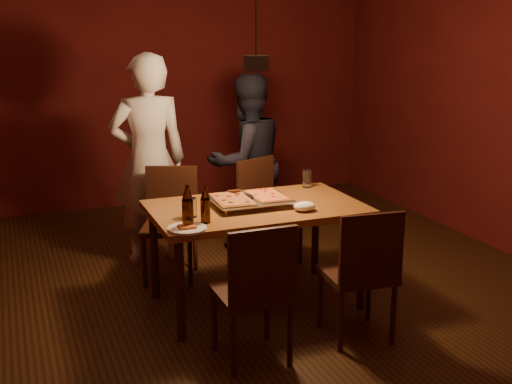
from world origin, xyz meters
name	(u,v)px	position (x,y,z in m)	size (l,w,h in m)	color
room_shell	(256,114)	(0.00, 0.00, 1.40)	(6.00, 6.00, 6.00)	#3D2410
dining_table	(256,215)	(-0.01, -0.02, 0.68)	(1.50, 0.90, 0.75)	#9C5C27
chair_far_left	(171,212)	(-0.45, 0.75, 0.54)	(0.55, 0.55, 0.49)	#38190F
chair_far_right	(264,201)	(0.38, 0.77, 0.54)	(0.55, 0.55, 0.49)	#38190F
chair_near_left	(256,282)	(-0.34, -0.86, 0.54)	(0.42, 0.42, 0.49)	#38190F
chair_near_right	(363,264)	(0.40, -0.83, 0.54)	(0.46, 0.46, 0.49)	#38190F
pizza_tray	(250,201)	(-0.04, 0.01, 0.77)	(0.55, 0.45, 0.05)	silver
pizza_meat	(232,199)	(-0.18, 0.00, 0.81)	(0.25, 0.39, 0.02)	maroon
pizza_cheese	(267,195)	(0.09, 0.01, 0.81)	(0.23, 0.36, 0.02)	gold
spatula	(247,196)	(-0.06, 0.03, 0.81)	(0.09, 0.24, 0.04)	silver
beer_bottle_a	(188,207)	(-0.60, -0.34, 0.89)	(0.07, 0.07, 0.28)	black
beer_bottle_b	(205,205)	(-0.47, -0.29, 0.87)	(0.06, 0.06, 0.24)	black
water_glass_left	(191,208)	(-0.52, -0.12, 0.81)	(0.08, 0.08, 0.13)	silver
water_glass_right	(307,179)	(0.56, 0.32, 0.82)	(0.07, 0.07, 0.14)	silver
plate_slice	(187,228)	(-0.62, -0.39, 0.76)	(0.25, 0.25, 0.03)	white
napkin	(304,206)	(0.25, -0.28, 0.78)	(0.16, 0.12, 0.07)	white
diner_white	(149,160)	(-0.52, 1.15, 0.90)	(0.65, 0.43, 1.79)	silver
diner_dark	(247,162)	(0.38, 1.20, 0.79)	(0.77, 0.60, 1.59)	black
pendant_lamp	(256,61)	(0.00, 0.00, 1.76)	(0.18, 0.18, 1.10)	black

